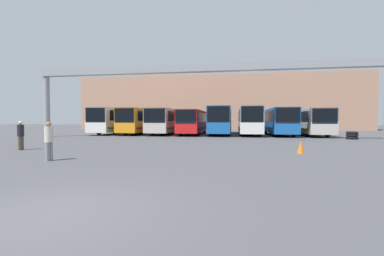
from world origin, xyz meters
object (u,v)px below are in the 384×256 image
(bus_slot_2, at_px, (169,120))
(bus_slot_6, at_px, (279,120))
(bus_slot_3, at_px, (194,121))
(pedestrian_far_center, at_px, (49,140))
(traffic_cone, at_px, (301,147))
(bus_slot_7, at_px, (308,121))
(tire_stack, at_px, (352,135))
(bus_slot_5, at_px, (249,119))
(bus_slot_4, at_px, (221,119))
(bus_slot_0, at_px, (119,119))
(bus_slot_1, at_px, (144,120))
(pedestrian_near_right, at_px, (21,135))

(bus_slot_2, height_order, bus_slot_6, bus_slot_2)
(bus_slot_3, xyz_separation_m, pedestrian_far_center, (-2.91, -22.32, -0.81))
(pedestrian_far_center, bearing_deg, traffic_cone, 118.10)
(pedestrian_far_center, bearing_deg, bus_slot_7, 150.38)
(bus_slot_6, distance_m, tire_stack, 8.31)
(pedestrian_far_center, bearing_deg, bus_slot_3, 179.69)
(bus_slot_3, bearing_deg, bus_slot_5, 4.64)
(bus_slot_4, relative_size, bus_slot_6, 1.10)
(bus_slot_4, distance_m, bus_slot_7, 10.37)
(bus_slot_4, bearing_deg, bus_slot_5, 4.80)
(bus_slot_7, bearing_deg, bus_slot_0, 178.75)
(bus_slot_7, height_order, tire_stack, bus_slot_7)
(bus_slot_3, bearing_deg, tire_stack, -21.06)
(bus_slot_4, bearing_deg, traffic_cone, -74.21)
(bus_slot_0, distance_m, pedestrian_far_center, 24.16)
(bus_slot_6, relative_size, tire_stack, 10.20)
(bus_slot_3, height_order, bus_slot_7, bus_slot_7)
(traffic_cone, bearing_deg, pedestrian_far_center, -159.01)
(bus_slot_5, distance_m, bus_slot_7, 6.93)
(bus_slot_4, bearing_deg, bus_slot_1, 178.24)
(bus_slot_2, height_order, bus_slot_5, bus_slot_5)
(bus_slot_7, relative_size, pedestrian_near_right, 6.55)
(bus_slot_1, xyz_separation_m, bus_slot_3, (6.91, -0.59, -0.13))
(bus_slot_2, height_order, tire_stack, bus_slot_2)
(bus_slot_6, relative_size, bus_slot_7, 0.93)
(bus_slot_0, xyz_separation_m, bus_slot_5, (17.29, -0.08, 0.02))
(bus_slot_3, xyz_separation_m, bus_slot_4, (3.46, 0.27, 0.19))
(pedestrian_far_center, height_order, tire_stack, pedestrian_far_center)
(bus_slot_7, xyz_separation_m, pedestrian_far_center, (-16.74, -22.43, -0.84))
(pedestrian_near_right, bearing_deg, tire_stack, -56.98)
(bus_slot_3, relative_size, bus_slot_5, 0.91)
(bus_slot_2, distance_m, traffic_cone, 22.14)
(bus_slot_3, xyz_separation_m, tire_stack, (16.04, -6.17, -1.36))
(bus_slot_4, bearing_deg, bus_slot_7, -0.88)
(bus_slot_0, height_order, bus_slot_1, bus_slot_0)
(bus_slot_3, distance_m, bus_slot_6, 10.38)
(bus_slot_0, xyz_separation_m, traffic_cone, (18.97, -18.55, -1.56))
(bus_slot_7, distance_m, traffic_cone, 18.81)
(bus_slot_1, height_order, pedestrian_near_right, bus_slot_1)
(bus_slot_4, bearing_deg, bus_slot_6, -4.42)
(bus_slot_4, distance_m, bus_slot_5, 3.47)
(tire_stack, bearing_deg, traffic_cone, -122.38)
(tire_stack, bearing_deg, pedestrian_far_center, -139.56)
(bus_slot_6, bearing_deg, bus_slot_4, 175.58)
(bus_slot_1, relative_size, bus_slot_7, 1.08)
(bus_slot_3, xyz_separation_m, bus_slot_5, (6.91, 0.56, 0.20))
(pedestrian_near_right, bearing_deg, bus_slot_0, 12.96)
(bus_slot_1, bearing_deg, tire_stack, -16.42)
(pedestrian_far_center, relative_size, traffic_cone, 2.52)
(bus_slot_5, relative_size, pedestrian_near_right, 7.07)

